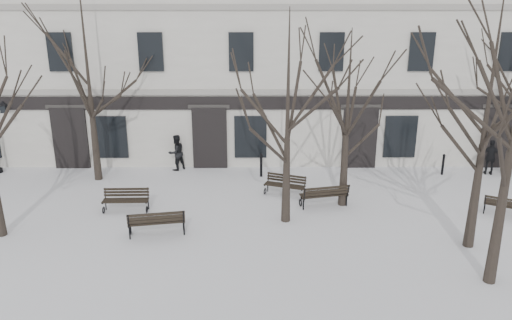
{
  "coord_description": "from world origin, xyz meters",
  "views": [
    {
      "loc": [
        -1.46,
        -14.51,
        7.65
      ],
      "look_at": [
        -1.37,
        3.0,
        1.97
      ],
      "focal_mm": 35.0,
      "sensor_mm": 36.0,
      "label": 1
    }
  ],
  "objects_px": {
    "tree_3": "(491,89)",
    "bench_2": "(508,206)",
    "bench_1": "(157,221)",
    "tree_1": "(288,94)",
    "bench_4": "(324,195)",
    "bench_3": "(285,184)",
    "bench_0": "(126,199)"
  },
  "relations": [
    {
      "from": "tree_1",
      "to": "bench_1",
      "type": "relative_size",
      "value": 3.76
    },
    {
      "from": "bench_1",
      "to": "bench_3",
      "type": "xyz_separation_m",
      "value": [
        4.54,
        3.66,
        -0.07
      ]
    },
    {
      "from": "tree_1",
      "to": "bench_3",
      "type": "bearing_deg",
      "value": 87.1
    },
    {
      "from": "tree_1",
      "to": "tree_3",
      "type": "height_order",
      "value": "tree_3"
    },
    {
      "from": "tree_1",
      "to": "bench_4",
      "type": "distance_m",
      "value": 4.59
    },
    {
      "from": "tree_3",
      "to": "bench_4",
      "type": "bearing_deg",
      "value": 142.97
    },
    {
      "from": "bench_1",
      "to": "bench_3",
      "type": "bearing_deg",
      "value": -151.31
    },
    {
      "from": "bench_1",
      "to": "bench_2",
      "type": "height_order",
      "value": "bench_1"
    },
    {
      "from": "tree_3",
      "to": "bench_4",
      "type": "height_order",
      "value": "tree_3"
    },
    {
      "from": "bench_4",
      "to": "bench_2",
      "type": "bearing_deg",
      "value": 159.09
    },
    {
      "from": "tree_1",
      "to": "bench_0",
      "type": "xyz_separation_m",
      "value": [
        -5.96,
        0.92,
        -4.17
      ]
    },
    {
      "from": "tree_3",
      "to": "bench_2",
      "type": "bearing_deg",
      "value": 43.94
    },
    {
      "from": "bench_1",
      "to": "tree_3",
      "type": "bearing_deg",
      "value": 165.47
    },
    {
      "from": "tree_3",
      "to": "tree_1",
      "type": "bearing_deg",
      "value": 161.42
    },
    {
      "from": "bench_4",
      "to": "tree_1",
      "type": "bearing_deg",
      "value": 26.19
    },
    {
      "from": "tree_1",
      "to": "bench_4",
      "type": "xyz_separation_m",
      "value": [
        1.56,
        1.25,
        -4.13
      ]
    },
    {
      "from": "tree_1",
      "to": "bench_2",
      "type": "height_order",
      "value": "tree_1"
    },
    {
      "from": "tree_3",
      "to": "bench_0",
      "type": "relative_size",
      "value": 4.77
    },
    {
      "from": "bench_0",
      "to": "bench_3",
      "type": "distance_m",
      "value": 6.29
    },
    {
      "from": "bench_3",
      "to": "bench_4",
      "type": "distance_m",
      "value": 1.89
    },
    {
      "from": "tree_1",
      "to": "bench_0",
      "type": "distance_m",
      "value": 7.33
    },
    {
      "from": "tree_3",
      "to": "bench_1",
      "type": "xyz_separation_m",
      "value": [
        -10.23,
        0.79,
        -4.59
      ]
    },
    {
      "from": "tree_1",
      "to": "bench_1",
      "type": "bearing_deg",
      "value": -165.21
    },
    {
      "from": "bench_2",
      "to": "bench_4",
      "type": "xyz_separation_m",
      "value": [
        -6.58,
        0.96,
        0.07
      ]
    },
    {
      "from": "bench_1",
      "to": "bench_2",
      "type": "xyz_separation_m",
      "value": [
        12.56,
        1.46,
        -0.08
      ]
    },
    {
      "from": "tree_1",
      "to": "bench_4",
      "type": "height_order",
      "value": "tree_1"
    },
    {
      "from": "bench_1",
      "to": "bench_4",
      "type": "height_order",
      "value": "bench_1"
    },
    {
      "from": "bench_1",
      "to": "bench_2",
      "type": "bearing_deg",
      "value": 176.49
    },
    {
      "from": "bench_2",
      "to": "bench_3",
      "type": "height_order",
      "value": "bench_3"
    },
    {
      "from": "tree_1",
      "to": "tree_3",
      "type": "relative_size",
      "value": 0.91
    },
    {
      "from": "bench_1",
      "to": "bench_4",
      "type": "relative_size",
      "value": 1.02
    },
    {
      "from": "tree_3",
      "to": "bench_0",
      "type": "xyz_separation_m",
      "value": [
        -11.77,
        2.88,
        -4.65
      ]
    }
  ]
}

